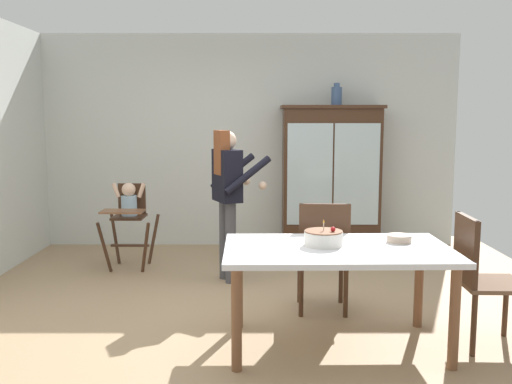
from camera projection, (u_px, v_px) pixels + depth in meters
The scene contains 11 objects.
ground_plane at pixel (246, 313), 4.78m from camera, with size 6.24×6.24×0.00m, color tan.
wall_back at pixel (250, 141), 7.20m from camera, with size 5.32×0.06×2.70m, color silver.
china_cabinet at pixel (332, 178), 7.00m from camera, with size 1.25×0.48×1.80m.
ceramic_vase at pixel (338, 95), 6.87m from camera, with size 0.13×0.13×0.27m.
high_chair_with_toddler at pixel (131, 209), 6.15m from camera, with size 0.58×0.69×0.95m.
adult_person at pixel (230, 187), 5.61m from camera, with size 0.64×0.63×1.53m.
dining_table at pixel (339, 259), 4.00m from camera, with size 1.62×0.97×0.74m.
birthday_cake at pixel (325, 238), 4.04m from camera, with size 0.28×0.28×0.19m.
serving_bowl at pixel (401, 238), 4.15m from camera, with size 0.18×0.18×0.06m, color #C6AD93.
dining_chair_far_side at pixel (325, 250), 4.70m from camera, with size 0.46×0.46×0.96m.
dining_chair_right_end at pixel (480, 272), 4.03m from camera, with size 0.45×0.45×0.96m.
Camera 1 is at (0.10, -4.60, 1.66)m, focal length 39.34 mm.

